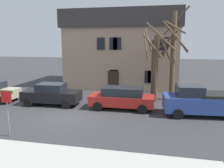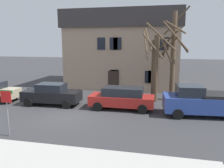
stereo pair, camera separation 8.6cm
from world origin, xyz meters
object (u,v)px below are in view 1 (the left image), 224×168
Objects in this scene: tree_bare_mid at (156,63)px; pickup_truck_blue at (203,101)px; car_black_sedan at (52,94)px; bicycle_leaning at (34,92)px; street_sign_pole at (7,104)px; tree_bare_far at (173,53)px; tree_bare_near at (155,67)px; building_main at (125,49)px; car_red_wagon at (122,98)px.

pickup_truck_blue is at bearing -43.74° from tree_bare_mid.
car_black_sedan is 3.96m from bicycle_leaning.
car_black_sedan is 6.32m from street_sign_pole.
pickup_truck_blue is (1.86, -3.96, -3.01)m from tree_bare_far.
tree_bare_near is 0.96× the size of tree_bare_mid.
tree_bare_near is at bearing 132.31° from pickup_truck_blue.
tree_bare_mid reaches higher than street_sign_pole.
tree_bare_mid reaches higher than tree_bare_near.
street_sign_pole is at bearing -66.44° from bicycle_leaning.
bicycle_leaning is (-7.24, -7.94, -3.83)m from building_main.
tree_bare_near is 11.28m from bicycle_leaning.
tree_bare_mid is 4.33m from car_red_wagon.
building_main reaches higher than pickup_truck_blue.
tree_bare_far is 1.67× the size of car_red_wagon.
tree_bare_far is 6.07m from car_red_wagon.
street_sign_pole is (-3.46, -16.60, -2.45)m from building_main.
tree_bare_mid reaches higher than car_black_sedan.
tree_bare_far is 1.73× the size of car_black_sedan.
pickup_truck_blue is at bearing -64.88° from tree_bare_far.
tree_bare_near is 12.02m from street_sign_pole.
car_red_wagon is at bearing -15.64° from bicycle_leaning.
tree_bare_near is 1.33× the size of car_black_sedan.
car_black_sedan is 11.23m from pickup_truck_blue.
building_main is 7.09× the size of bicycle_leaning.
car_red_wagon is at bearing 176.76° from pickup_truck_blue.
bicycle_leaning is at bearing -178.35° from tree_bare_mid.
car_red_wagon is (5.67, -0.01, 0.01)m from car_black_sedan.
pickup_truck_blue is 14.59m from bicycle_leaning.
tree_bare_mid is (0.12, -0.59, 0.36)m from tree_bare_near.
tree_bare_near is at bearing -62.10° from building_main.
tree_bare_near is at bearing 53.10° from street_sign_pole.
street_sign_pole reaches higher than pickup_truck_blue.
car_red_wagon is 8.00m from street_sign_pole.
building_main is 11.41m from bicycle_leaning.
pickup_truck_blue is at bearing -1.64° from car_black_sedan.
tree_bare_mid is 1.35× the size of car_red_wagon.
car_red_wagon is 9.10m from bicycle_leaning.
tree_bare_mid is 8.80m from car_black_sedan.
tree_bare_near reaches higher than car_red_wagon.
street_sign_pole is (-8.67, -9.86, -2.26)m from tree_bare_far.
car_red_wagon is at bearing -81.74° from building_main.
tree_bare_mid is at bearing -78.18° from tree_bare_near.
tree_bare_far is at bearing 5.49° from bicycle_leaning.
building_main reaches higher than tree_bare_far.
street_sign_pole is (-7.19, -9.57, -1.13)m from tree_bare_near.
street_sign_pole is 9.55m from bicycle_leaning.
pickup_truck_blue is at bearing -3.24° from car_red_wagon.
building_main is 8.53m from tree_bare_far.
tree_bare_mid is 1.39× the size of car_black_sedan.
tree_bare_near is 1.13× the size of pickup_truck_blue.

